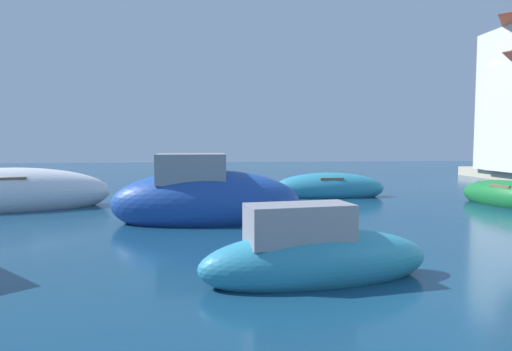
{
  "coord_description": "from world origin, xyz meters",
  "views": [
    {
      "loc": [
        -4.95,
        -4.44,
        2.06
      ],
      "look_at": [
        -3.35,
        11.48,
        0.85
      ],
      "focal_mm": 32.4,
      "sensor_mm": 36.0,
      "label": 1
    }
  ],
  "objects_px": {
    "moored_boat_1": "(6,195)",
    "moored_boat_4": "(197,181)",
    "moored_boat_0": "(205,200)",
    "moored_boat_2": "(510,197)",
    "moored_boat_5": "(315,257)",
    "moored_boat_8": "(329,188)"
  },
  "relations": [
    {
      "from": "moored_boat_0",
      "to": "moored_boat_4",
      "type": "xyz_separation_m",
      "value": [
        -0.4,
        7.21,
        -0.12
      ]
    },
    {
      "from": "moored_boat_0",
      "to": "moored_boat_2",
      "type": "xyz_separation_m",
      "value": [
        9.5,
        1.83,
        -0.26
      ]
    },
    {
      "from": "moored_boat_2",
      "to": "moored_boat_5",
      "type": "relative_size",
      "value": 1.06
    },
    {
      "from": "moored_boat_4",
      "to": "moored_boat_5",
      "type": "height_order",
      "value": "moored_boat_4"
    },
    {
      "from": "moored_boat_0",
      "to": "moored_boat_5",
      "type": "xyz_separation_m",
      "value": [
        1.64,
        -5.16,
        -0.2
      ]
    },
    {
      "from": "moored_boat_1",
      "to": "moored_boat_4",
      "type": "bearing_deg",
      "value": -158.44
    },
    {
      "from": "moored_boat_1",
      "to": "moored_boat_2",
      "type": "xyz_separation_m",
      "value": [
        15.43,
        -0.82,
        -0.16
      ]
    },
    {
      "from": "moored_boat_1",
      "to": "moored_boat_8",
      "type": "distance_m",
      "value": 10.59
    },
    {
      "from": "moored_boat_2",
      "to": "moored_boat_1",
      "type": "bearing_deg",
      "value": 73.61
    },
    {
      "from": "moored_boat_2",
      "to": "moored_boat_8",
      "type": "distance_m",
      "value": 5.83
    },
    {
      "from": "moored_boat_2",
      "to": "moored_boat_5",
      "type": "xyz_separation_m",
      "value": [
        -7.86,
        -6.99,
        0.06
      ]
    },
    {
      "from": "moored_boat_2",
      "to": "moored_boat_4",
      "type": "distance_m",
      "value": 11.27
    },
    {
      "from": "moored_boat_0",
      "to": "moored_boat_2",
      "type": "height_order",
      "value": "moored_boat_0"
    },
    {
      "from": "moored_boat_4",
      "to": "moored_boat_5",
      "type": "xyz_separation_m",
      "value": [
        2.04,
        -12.37,
        -0.08
      ]
    },
    {
      "from": "moored_boat_5",
      "to": "moored_boat_1",
      "type": "bearing_deg",
      "value": 125.02
    },
    {
      "from": "moored_boat_4",
      "to": "moored_boat_8",
      "type": "relative_size",
      "value": 1.26
    },
    {
      "from": "moored_boat_1",
      "to": "moored_boat_2",
      "type": "distance_m",
      "value": 15.46
    },
    {
      "from": "moored_boat_0",
      "to": "moored_boat_2",
      "type": "bearing_deg",
      "value": 10.34
    },
    {
      "from": "moored_boat_0",
      "to": "moored_boat_5",
      "type": "relative_size",
      "value": 1.31
    },
    {
      "from": "moored_boat_0",
      "to": "moored_boat_5",
      "type": "distance_m",
      "value": 5.42
    },
    {
      "from": "moored_boat_1",
      "to": "moored_boat_4",
      "type": "distance_m",
      "value": 7.17
    },
    {
      "from": "moored_boat_1",
      "to": "moored_boat_8",
      "type": "bearing_deg",
      "value": 173.46
    }
  ]
}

